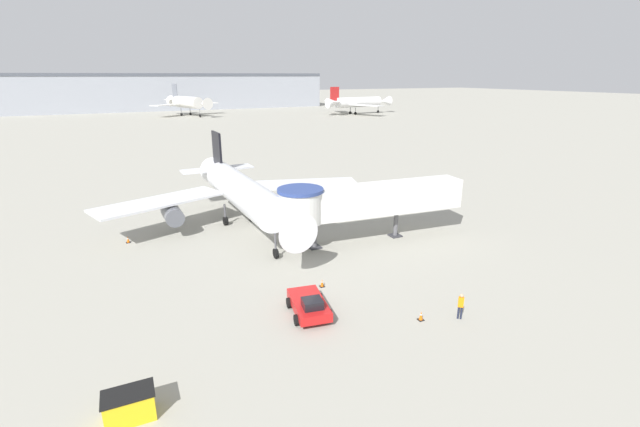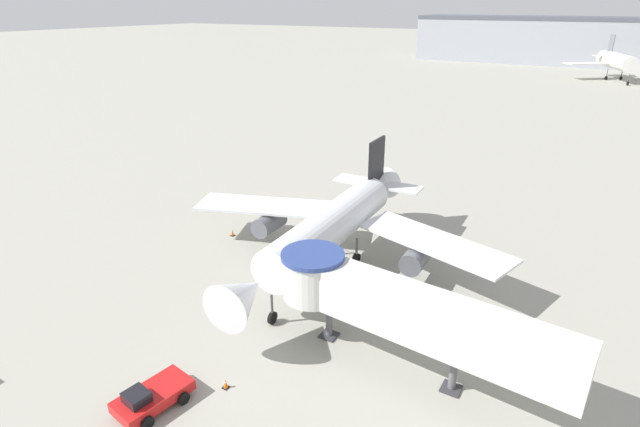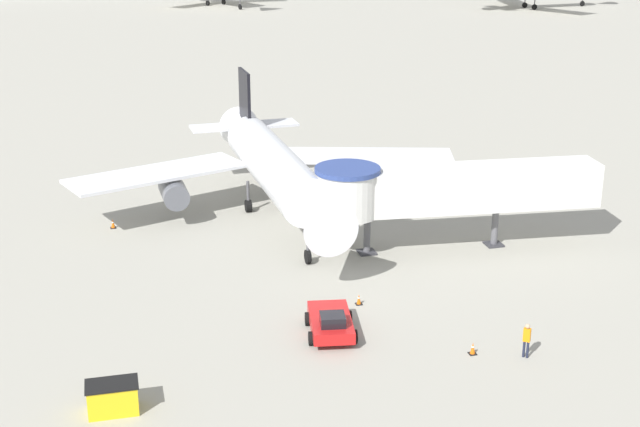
# 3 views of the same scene
# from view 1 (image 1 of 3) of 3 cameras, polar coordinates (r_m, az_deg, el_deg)

# --- Properties ---
(ground_plane) EXTENTS (800.00, 800.00, 0.00)m
(ground_plane) POSITION_cam_1_polar(r_m,az_deg,el_deg) (44.57, -8.89, -2.26)
(ground_plane) COLOR #9E9B8E
(main_airplane) EXTENTS (28.76, 25.48, 8.96)m
(main_airplane) POSITION_cam_1_polar(r_m,az_deg,el_deg) (44.69, -10.46, 2.84)
(main_airplane) COLOR silver
(main_airplane) RESTS_ON ground_plane
(jet_bridge) EXTENTS (18.46, 4.81, 5.78)m
(jet_bridge) POSITION_cam_1_polar(r_m,az_deg,el_deg) (40.09, 5.36, 1.75)
(jet_bridge) COLOR silver
(jet_bridge) RESTS_ON ground_plane
(pushback_tug_red) EXTENTS (2.92, 4.38, 1.54)m
(pushback_tug_red) POSITION_cam_1_polar(r_m,az_deg,el_deg) (29.04, -1.46, -12.07)
(pushback_tug_red) COLOR red
(pushback_tug_red) RESTS_ON ground_plane
(service_container_yellow) EXTENTS (2.32, 1.43, 1.41)m
(service_container_yellow) POSITION_cam_1_polar(r_m,az_deg,el_deg) (23.36, -24.06, -22.33)
(service_container_yellow) COLOR yellow
(service_container_yellow) RESTS_ON ground_plane
(traffic_cone_near_nose) EXTENTS (0.37, 0.37, 0.61)m
(traffic_cone_near_nose) POSITION_cam_1_polar(r_m,az_deg,el_deg) (32.68, 0.28, -9.26)
(traffic_cone_near_nose) COLOR black
(traffic_cone_near_nose) RESTS_ON ground_plane
(traffic_cone_port_wing) EXTENTS (0.39, 0.39, 0.65)m
(traffic_cone_port_wing) POSITION_cam_1_polar(r_m,az_deg,el_deg) (44.73, -24.23, -3.19)
(traffic_cone_port_wing) COLOR black
(traffic_cone_port_wing) RESTS_ON ground_plane
(traffic_cone_apron_front) EXTENTS (0.38, 0.38, 0.63)m
(traffic_cone_apron_front) POSITION_cam_1_polar(r_m,az_deg,el_deg) (29.37, 13.31, -13.15)
(traffic_cone_apron_front) COLOR black
(traffic_cone_apron_front) RESTS_ON ground_plane
(ground_crew_marshaller) EXTENTS (0.39, 0.38, 1.82)m
(ground_crew_marshaller) POSITION_cam_1_polar(r_m,az_deg,el_deg) (29.83, 18.25, -11.44)
(ground_crew_marshaller) COLOR #1E2338
(ground_crew_marshaller) RESTS_ON ground_plane
(background_jet_gray_tail) EXTENTS (26.97, 26.50, 11.98)m
(background_jet_gray_tail) POSITION_cam_1_polar(r_m,az_deg,el_deg) (179.31, -17.32, 13.98)
(background_jet_gray_tail) COLOR white
(background_jet_gray_tail) RESTS_ON ground_plane
(background_jet_red_tail) EXTENTS (31.66, 31.61, 10.91)m
(background_jet_red_tail) POSITION_cam_1_polar(r_m,az_deg,el_deg) (180.28, 4.96, 14.58)
(background_jet_red_tail) COLOR white
(background_jet_red_tail) RESTS_ON ground_plane
(terminal_building) EXTENTS (140.78, 20.98, 16.08)m
(terminal_building) POSITION_cam_1_polar(r_m,az_deg,el_deg) (217.10, -18.97, 15.14)
(terminal_building) COLOR #999EA8
(terminal_building) RESTS_ON ground_plane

